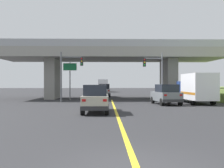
# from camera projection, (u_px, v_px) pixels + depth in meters

# --- Properties ---
(ground) EXTENTS (160.00, 160.00, 0.00)m
(ground) POSITION_uv_depth(u_px,v_px,m) (111.00, 98.00, 36.46)
(ground) COLOR #2B2B2D
(overpass_bridge) EXTENTS (30.05, 8.72, 7.58)m
(overpass_bridge) POSITION_uv_depth(u_px,v_px,m) (111.00, 59.00, 36.44)
(overpass_bridge) COLOR gray
(overpass_bridge) RESTS_ON ground
(lane_divider_stripe) EXTENTS (0.20, 26.92, 0.01)m
(lane_divider_stripe) POSITION_uv_depth(u_px,v_px,m) (116.00, 111.00, 20.01)
(lane_divider_stripe) COLOR yellow
(lane_divider_stripe) RESTS_ON ground
(suv_lead) EXTENTS (1.86, 4.79, 2.02)m
(suv_lead) POSITION_uv_depth(u_px,v_px,m) (96.00, 98.00, 19.11)
(suv_lead) COLOR #B7B29E
(suv_lead) RESTS_ON ground
(suv_crossing) EXTENTS (2.43, 4.45, 2.02)m
(suv_crossing) POSITION_uv_depth(u_px,v_px,m) (166.00, 94.00, 26.08)
(suv_crossing) COLOR slate
(suv_crossing) RESTS_ON ground
(box_truck) EXTENTS (2.33, 6.77, 3.12)m
(box_truck) POSITION_uv_depth(u_px,v_px,m) (196.00, 88.00, 27.45)
(box_truck) COLOR navy
(box_truck) RESTS_ON ground
(sedan_oncoming) EXTENTS (1.93, 4.54, 2.02)m
(sedan_oncoming) POSITION_uv_depth(u_px,v_px,m) (104.00, 90.00, 41.06)
(sedan_oncoming) COLOR silver
(sedan_oncoming) RESTS_ON ground
(traffic_signal_nearside) EXTENTS (2.30, 0.36, 5.69)m
(traffic_signal_nearside) POSITION_uv_depth(u_px,v_px,m) (156.00, 71.00, 30.40)
(traffic_signal_nearside) COLOR slate
(traffic_signal_nearside) RESTS_ON ground
(traffic_signal_farside) EXTENTS (2.58, 0.36, 5.67)m
(traffic_signal_farside) POSITION_uv_depth(u_px,v_px,m) (68.00, 70.00, 29.49)
(traffic_signal_farside) COLOR #56595E
(traffic_signal_farside) RESTS_ON ground
(highway_sign) EXTENTS (1.75, 0.17, 4.88)m
(highway_sign) POSITION_uv_depth(u_px,v_px,m) (70.00, 72.00, 33.61)
(highway_sign) COLOR slate
(highway_sign) RESTS_ON ground
(semi_truck_distant) EXTENTS (2.33, 6.83, 3.06)m
(semi_truck_distant) POSITION_uv_depth(u_px,v_px,m) (103.00, 85.00, 64.36)
(semi_truck_distant) COLOR red
(semi_truck_distant) RESTS_ON ground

